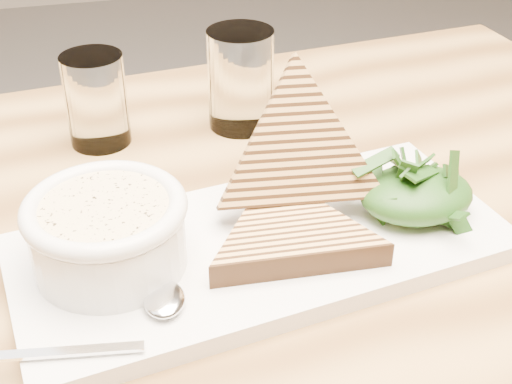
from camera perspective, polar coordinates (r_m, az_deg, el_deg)
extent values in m
cube|color=#AF8246|center=(0.61, -6.94, -7.22)|extent=(1.23, 0.89, 0.04)
cylinder|color=#AF8246|center=(1.24, 16.79, -6.17)|extent=(0.06, 0.06, 0.69)
cube|color=white|center=(0.59, 0.48, -4.40)|extent=(0.43, 0.24, 0.02)
cylinder|color=white|center=(0.56, -11.70, -3.80)|extent=(0.12, 0.12, 0.05)
cylinder|color=beige|center=(0.54, -12.03, -1.41)|extent=(0.10, 0.10, 0.01)
torus|color=white|center=(0.54, -12.06, -1.24)|extent=(0.13, 0.13, 0.01)
ellipsoid|color=black|center=(0.62, 12.70, -0.19)|extent=(0.10, 0.08, 0.04)
ellipsoid|color=silver|center=(0.53, -7.35, -8.50)|extent=(0.04, 0.05, 0.01)
cube|color=silver|center=(0.50, -14.95, -12.24)|extent=(0.10, 0.02, 0.00)
cylinder|color=white|center=(0.76, -12.66, 7.19)|extent=(0.06, 0.06, 0.10)
cylinder|color=white|center=(0.77, -1.23, 9.00)|extent=(0.07, 0.07, 0.11)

